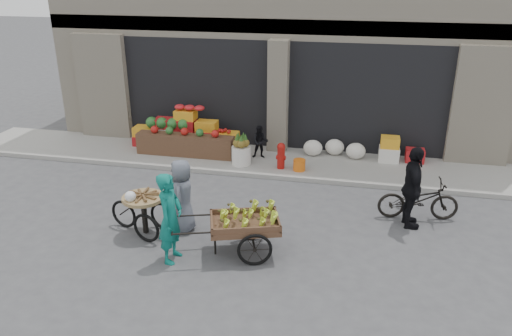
% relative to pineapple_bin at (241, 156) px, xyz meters
% --- Properties ---
extents(ground, '(80.00, 80.00, 0.00)m').
position_rel_pineapple_bin_xyz_m(ground, '(0.75, -3.60, -0.37)').
color(ground, '#424244').
rests_on(ground, ground).
extents(sidewalk, '(18.00, 2.20, 0.12)m').
position_rel_pineapple_bin_xyz_m(sidewalk, '(0.75, 0.50, -0.31)').
color(sidewalk, gray).
rests_on(sidewalk, ground).
extents(building, '(14.00, 6.45, 7.00)m').
position_rel_pineapple_bin_xyz_m(building, '(0.75, 4.43, 3.00)').
color(building, beige).
rests_on(building, ground).
extents(fruit_display, '(3.10, 1.12, 1.24)m').
position_rel_pineapple_bin_xyz_m(fruit_display, '(-1.73, 0.78, 0.30)').
color(fruit_display, '#A5161A').
rests_on(fruit_display, sidewalk).
extents(pineapple_bin, '(0.52, 0.52, 0.50)m').
position_rel_pineapple_bin_xyz_m(pineapple_bin, '(0.00, 0.00, 0.00)').
color(pineapple_bin, silver).
rests_on(pineapple_bin, sidewalk).
extents(fire_hydrant, '(0.22, 0.22, 0.71)m').
position_rel_pineapple_bin_xyz_m(fire_hydrant, '(1.10, -0.05, 0.13)').
color(fire_hydrant, '#A5140F').
rests_on(fire_hydrant, sidewalk).
extents(orange_bucket, '(0.32, 0.32, 0.30)m').
position_rel_pineapple_bin_xyz_m(orange_bucket, '(1.60, -0.10, -0.10)').
color(orange_bucket, orange).
rests_on(orange_bucket, sidewalk).
extents(right_bay_goods, '(3.35, 0.60, 0.70)m').
position_rel_pineapple_bin_xyz_m(right_bay_goods, '(3.36, 1.10, 0.04)').
color(right_bay_goods, silver).
rests_on(right_bay_goods, sidewalk).
extents(seated_person, '(0.51, 0.43, 0.93)m').
position_rel_pineapple_bin_xyz_m(seated_person, '(0.40, 0.60, 0.21)').
color(seated_person, black).
rests_on(seated_person, sidewalk).
extents(banana_cart, '(2.37, 1.50, 0.93)m').
position_rel_pineapple_bin_xyz_m(banana_cart, '(1.05, -4.18, 0.30)').
color(banana_cart, brown).
rests_on(banana_cart, ground).
extents(vendor_woman, '(0.45, 0.66, 1.75)m').
position_rel_pineapple_bin_xyz_m(vendor_woman, '(-0.18, -4.68, 0.51)').
color(vendor_woman, '#0E6D61').
rests_on(vendor_woman, ground).
extents(tricycle_cart, '(1.46, 1.02, 0.95)m').
position_rel_pineapple_bin_xyz_m(tricycle_cart, '(-1.10, -3.86, 0.20)').
color(tricycle_cart, '#9E7F51').
rests_on(tricycle_cart, ground).
extents(vendor_grey, '(0.58, 0.82, 1.56)m').
position_rel_pineapple_bin_xyz_m(vendor_grey, '(-0.36, -3.55, 0.41)').
color(vendor_grey, slate).
rests_on(vendor_grey, ground).
extents(bicycle, '(1.78, 0.81, 0.90)m').
position_rel_pineapple_bin_xyz_m(bicycle, '(4.45, -2.00, 0.08)').
color(bicycle, black).
rests_on(bicycle, ground).
extents(cyclist, '(0.56, 1.09, 1.78)m').
position_rel_pineapple_bin_xyz_m(cyclist, '(4.25, -2.40, 0.52)').
color(cyclist, black).
rests_on(cyclist, ground).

